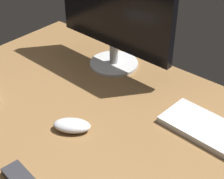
% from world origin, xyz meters
% --- Properties ---
extents(desk, '(1.40, 0.84, 0.02)m').
position_xyz_m(desk, '(0.00, 0.00, 0.01)').
color(desk, olive).
rests_on(desk, ground).
extents(monitor, '(0.51, 0.19, 0.39)m').
position_xyz_m(monitor, '(-0.22, 0.28, 0.24)').
color(monitor, silver).
rests_on(monitor, desk).
extents(computer_mouse, '(0.13, 0.11, 0.03)m').
position_xyz_m(computer_mouse, '(-0.07, -0.10, 0.04)').
color(computer_mouse, silver).
rests_on(computer_mouse, desk).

